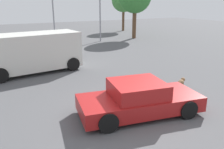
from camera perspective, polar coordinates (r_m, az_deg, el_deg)
name	(u,v)px	position (r m, az deg, el deg)	size (l,w,h in m)	color
ground_plane	(136,115)	(8.23, 5.97, -9.93)	(80.00, 80.00, 0.00)	#515154
sedan_foreground	(139,99)	(8.10, 6.68, -6.08)	(4.47, 2.50, 1.20)	maroon
dog	(181,82)	(11.05, 16.79, -1.75)	(0.57, 0.38, 0.44)	olive
van_white	(33,52)	(13.49, -18.91, 5.37)	(5.20, 2.53, 2.17)	silver
tree_back_center	(124,0)	(32.50, 2.86, 17.89)	(3.19, 3.19, 5.68)	brown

